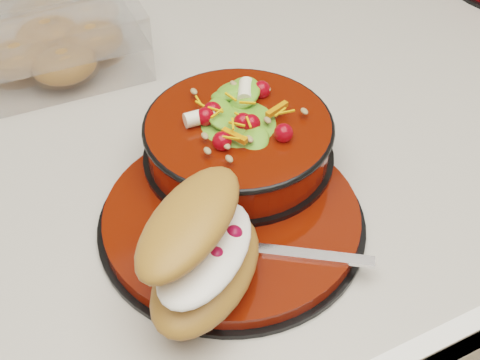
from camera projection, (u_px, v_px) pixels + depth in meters
name	position (u px, v px, depth m)	size (l,w,h in m)	color
island_counter	(299.00, 298.00, 1.18)	(1.24, 0.74, 0.90)	white
dinner_plate	(233.00, 218.00, 0.70)	(0.28, 0.28, 0.02)	black
salad_bowl	(238.00, 134.00, 0.73)	(0.21, 0.21, 0.09)	black
croissant	(203.00, 250.00, 0.60)	(0.17, 0.17, 0.09)	#A56432
fork	(280.00, 251.00, 0.65)	(0.15, 0.11, 0.00)	silver
pastry_box	(54.00, 40.00, 0.88)	(0.23, 0.18, 0.09)	white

